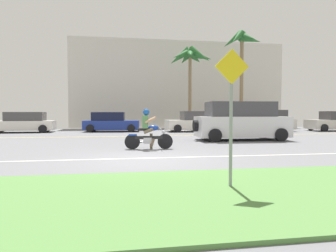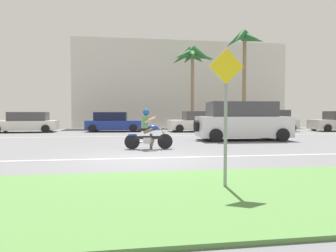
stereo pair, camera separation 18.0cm
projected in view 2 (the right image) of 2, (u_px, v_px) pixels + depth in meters
name	position (u px, v px, depth m)	size (l,w,h in m)	color
ground	(138.00, 148.00, 11.87)	(56.00, 30.00, 0.04)	slate
grass_median	(159.00, 196.00, 4.85)	(56.00, 3.80, 0.06)	#548442
lane_line_near	(143.00, 158.00, 9.10)	(50.40, 0.12, 0.01)	silver
lane_line_far	(133.00, 136.00, 17.71)	(50.40, 0.12, 0.01)	yellow
motorcyclist	(148.00, 132.00, 11.39)	(1.83, 0.60, 1.53)	black
suv_nearby	(242.00, 122.00, 15.17)	(4.83, 2.25, 1.94)	silver
parked_car_0	(26.00, 123.00, 21.45)	(4.44, 2.04, 1.45)	white
parked_car_1	(113.00, 122.00, 22.31)	(4.16, 2.18, 1.44)	navy
parked_car_2	(198.00, 122.00, 22.32)	(4.36, 2.00, 1.51)	white
parked_car_3	(268.00, 121.00, 22.72)	(4.37, 2.21, 1.61)	beige
palm_tree_0	(193.00, 58.00, 24.48)	(3.76, 3.90, 6.85)	#846B4C
palm_tree_1	(245.00, 46.00, 24.92)	(3.34, 3.35, 8.34)	#846B4C
street_sign	(226.00, 104.00, 5.31)	(0.62, 0.06, 2.51)	gray
building_far	(180.00, 86.00, 30.22)	(20.56, 4.00, 8.23)	beige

